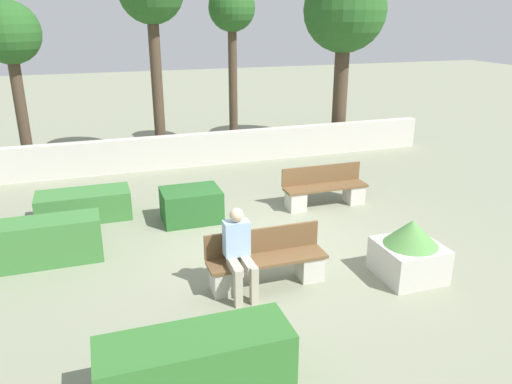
{
  "coord_description": "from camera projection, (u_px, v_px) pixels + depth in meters",
  "views": [
    {
      "loc": [
        -2.9,
        -7.64,
        3.99
      ],
      "look_at": [
        -0.17,
        0.5,
        0.9
      ],
      "focal_mm": 35.0,
      "sensor_mm": 36.0,
      "label": 1
    }
  ],
  "objects": [
    {
      "name": "hedge_block_mid_left",
      "position": [
        84.0,
        205.0,
        10.16
      ],
      "size": [
        1.83,
        0.79,
        0.58
      ],
      "color": "#3D7A38",
      "rests_on": "ground_plane"
    },
    {
      "name": "tree_leftmost",
      "position": [
        10.0,
        38.0,
        12.5
      ],
      "size": [
        1.57,
        1.57,
        4.32
      ],
      "color": "#473828",
      "rests_on": "ground_plane"
    },
    {
      "name": "perimeter_wall",
      "position": [
        204.0,
        149.0,
        13.78
      ],
      "size": [
        13.39,
        0.3,
        0.88
      ],
      "color": "beige",
      "rests_on": "ground_plane"
    },
    {
      "name": "hedge_block_near_left",
      "position": [
        196.0,
        366.0,
        5.4
      ],
      "size": [
        2.1,
        0.71,
        0.77
      ],
      "color": "#33702D",
      "rests_on": "ground_plane"
    },
    {
      "name": "bench_left_side",
      "position": [
        325.0,
        191.0,
        10.88
      ],
      "size": [
        1.86,
        0.48,
        0.85
      ],
      "rotation": [
        0.0,
        0.0,
        0.06
      ],
      "color": "brown",
      "rests_on": "ground_plane"
    },
    {
      "name": "ground_plane",
      "position": [
        273.0,
        246.0,
        9.04
      ],
      "size": [
        60.0,
        60.0,
        0.0
      ],
      "primitive_type": "plane",
      "color": "gray"
    },
    {
      "name": "person_seated_man",
      "position": [
        239.0,
        249.0,
        7.3
      ],
      "size": [
        0.38,
        0.64,
        1.33
      ],
      "color": "#B2A893",
      "rests_on": "ground_plane"
    },
    {
      "name": "planter_corner_left",
      "position": [
        410.0,
        250.0,
        7.87
      ],
      "size": [
        0.95,
        0.95,
        0.97
      ],
      "color": "beige",
      "rests_on": "ground_plane"
    },
    {
      "name": "tree_rightmost",
      "position": [
        345.0,
        14.0,
        14.51
      ],
      "size": [
        2.43,
        2.43,
        5.28
      ],
      "color": "#473828",
      "rests_on": "ground_plane"
    },
    {
      "name": "hedge_block_mid_right",
      "position": [
        191.0,
        205.0,
        10.09
      ],
      "size": [
        1.16,
        0.87,
        0.66
      ],
      "color": "#286028",
      "rests_on": "ground_plane"
    },
    {
      "name": "bench_front",
      "position": [
        267.0,
        264.0,
        7.71
      ],
      "size": [
        1.86,
        0.48,
        0.85
      ],
      "color": "brown",
      "rests_on": "ground_plane"
    },
    {
      "name": "hedge_block_near_right",
      "position": [
        33.0,
        243.0,
        8.3
      ],
      "size": [
        2.2,
        0.63,
        0.76
      ],
      "color": "#3D7A38",
      "rests_on": "ground_plane"
    },
    {
      "name": "tree_center_right",
      "position": [
        232.0,
        15.0,
        14.2
      ],
      "size": [
        1.33,
        1.33,
        4.8
      ],
      "color": "#473828",
      "rests_on": "ground_plane"
    }
  ]
}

